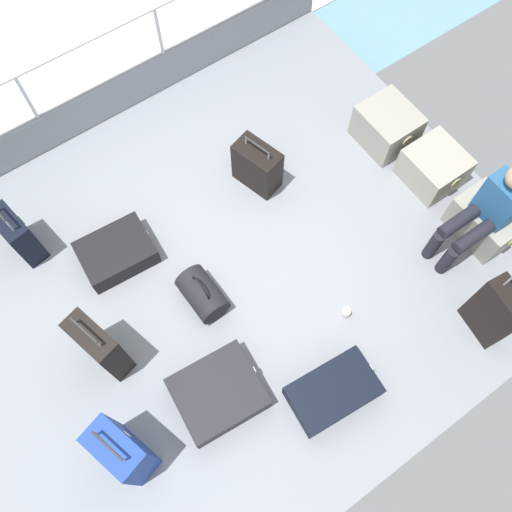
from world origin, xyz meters
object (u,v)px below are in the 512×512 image
object	(u,v)px
cargo_crate_2	(485,221)
suitcase_3	(333,392)
suitcase_2	(218,393)
suitcase_5	(495,312)
suitcase_0	(257,166)
suitcase_6	(18,235)
suitcase_1	(122,451)
suitcase_7	(117,253)
duffel_bag	(202,294)
cargo_crate_0	(387,126)
cargo_crate_1	(434,167)
suitcase_4	(100,346)
passenger_seated	(486,212)
paper_cup	(346,313)

from	to	relation	value
cargo_crate_2	suitcase_3	distance (m)	2.12
suitcase_2	suitcase_5	distance (m)	2.38
suitcase_0	suitcase_6	xyz separation A→B (m)	(-0.63, -2.17, 0.02)
suitcase_1	cargo_crate_2	bearing A→B (deg)	87.88
suitcase_7	duffel_bag	size ratio (longest dim) A/B	1.47
cargo_crate_0	suitcase_7	distance (m)	2.90
cargo_crate_1	suitcase_4	size ratio (longest dim) A/B	0.68
cargo_crate_2	duffel_bag	xyz separation A→B (m)	(-0.91, -2.50, -0.05)
cargo_crate_1	suitcase_2	xyz separation A→B (m)	(0.58, -2.89, -0.07)
cargo_crate_0	cargo_crate_2	bearing A→B (deg)	2.04
suitcase_0	suitcase_2	xyz separation A→B (m)	(1.53, -1.47, -0.14)
passenger_seated	suitcase_5	distance (m)	0.85
suitcase_1	suitcase_3	xyz separation A→B (m)	(0.54, 1.61, -0.25)
suitcase_1	suitcase_7	xyz separation A→B (m)	(-1.58, 0.77, -0.24)
suitcase_3	suitcase_7	bearing A→B (deg)	-158.40
cargo_crate_2	suitcase_0	distance (m)	2.16
paper_cup	suitcase_0	bearing A→B (deg)	174.20
suitcase_7	suitcase_4	bearing A→B (deg)	-34.18
cargo_crate_2	suitcase_1	xyz separation A→B (m)	(-0.14, -3.69, 0.16)
suitcase_2	cargo_crate_1	bearing A→B (deg)	101.44
cargo_crate_0	suitcase_3	distance (m)	2.67
cargo_crate_0	cargo_crate_2	distance (m)	1.33
cargo_crate_1	suitcase_1	size ratio (longest dim) A/B	0.68
cargo_crate_1	cargo_crate_2	world-z (taller)	cargo_crate_2
suitcase_1	duffel_bag	bearing A→B (deg)	123.09
suitcase_0	paper_cup	size ratio (longest dim) A/B	6.00
suitcase_1	suitcase_6	world-z (taller)	suitcase_1
duffel_bag	suitcase_7	bearing A→B (deg)	-152.47
cargo_crate_0	paper_cup	distance (m)	1.96
suitcase_0	paper_cup	world-z (taller)	suitcase_0
cargo_crate_2	suitcase_7	xyz separation A→B (m)	(-1.71, -2.92, -0.09)
suitcase_2	suitcase_3	size ratio (longest dim) A/B	0.98
cargo_crate_0	suitcase_4	size ratio (longest dim) A/B	0.71
cargo_crate_1	passenger_seated	size ratio (longest dim) A/B	0.51
suitcase_2	suitcase_6	distance (m)	2.28
paper_cup	passenger_seated	bearing A→B (deg)	86.98
suitcase_0	paper_cup	distance (m)	1.61
passenger_seated	suitcase_3	world-z (taller)	passenger_seated
cargo_crate_2	suitcase_2	bearing A→B (deg)	-92.52
suitcase_4	suitcase_5	size ratio (longest dim) A/B	0.87
suitcase_3	suitcase_5	bearing A→B (deg)	78.99
paper_cup	suitcase_5	bearing A→B (deg)	50.20
cargo_crate_1	duffel_bag	distance (m)	2.54
cargo_crate_2	suitcase_3	bearing A→B (deg)	-78.98
cargo_crate_0	suitcase_5	size ratio (longest dim) A/B	0.62
suitcase_3	suitcase_6	xyz separation A→B (m)	(-2.69, -1.48, 0.17)
duffel_bag	cargo_crate_1	bearing A→B (deg)	85.46
cargo_crate_0	passenger_seated	size ratio (longest dim) A/B	0.53
cargo_crate_1	paper_cup	xyz separation A→B (m)	(0.64, -1.58, -0.13)
cargo_crate_0	suitcase_3	size ratio (longest dim) A/B	0.78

